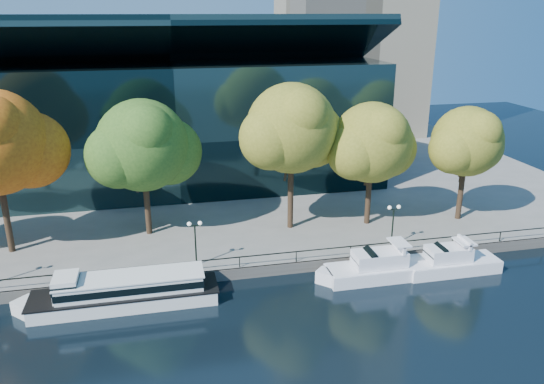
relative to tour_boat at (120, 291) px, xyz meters
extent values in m
plane|color=black|center=(9.75, -0.83, -1.26)|extent=(160.00, 160.00, 0.00)
cube|color=slate|center=(9.75, 35.67, -0.76)|extent=(90.00, 67.00, 1.00)
cube|color=#47443F|center=(9.75, 2.22, -0.76)|extent=(90.00, 0.25, 1.00)
cube|color=black|center=(9.75, 2.42, 0.69)|extent=(88.20, 0.08, 0.08)
cube|color=black|center=(9.75, 2.42, 0.19)|extent=(0.07, 0.07, 0.90)
cube|color=black|center=(5.75, 31.17, 6.74)|extent=(50.00, 24.00, 16.00)
cube|color=black|center=(5.75, 27.17, 16.24)|extent=(50.00, 17.14, 7.86)
cube|color=white|center=(0.36, 0.00, -0.71)|extent=(14.02, 3.40, 1.10)
cube|color=black|center=(0.36, 0.00, -0.13)|extent=(14.30, 3.47, 0.12)
cube|color=white|center=(-6.65, 0.00, -0.71)|extent=(2.82, 2.82, 1.10)
cube|color=white|center=(0.86, 0.00, 0.50)|extent=(10.94, 2.79, 1.20)
cube|color=black|center=(0.86, 0.00, 0.55)|extent=(11.08, 2.86, 0.55)
cube|color=white|center=(0.86, 0.00, 1.15)|extent=(11.22, 2.93, 0.10)
cube|color=white|center=(-3.85, 0.00, 0.80)|extent=(1.80, 2.38, 1.80)
cube|color=black|center=(-3.85, 0.00, 1.00)|extent=(1.85, 2.45, 0.70)
cube|color=white|center=(21.87, -0.16, -0.68)|extent=(10.02, 2.86, 1.14)
cube|color=white|center=(16.86, -0.16, -0.68)|extent=(2.19, 2.19, 1.14)
cube|color=white|center=(21.87, -0.16, -0.09)|extent=(9.82, 2.80, 0.08)
cube|color=white|center=(21.37, -0.16, 0.60)|extent=(4.51, 2.15, 1.24)
cube|color=black|center=(20.07, -0.16, 0.70)|extent=(1.97, 2.06, 1.56)
cube|color=white|center=(23.07, -0.16, 1.51)|extent=(0.24, 2.23, 0.76)
cube|color=white|center=(23.07, -0.16, 1.89)|extent=(1.34, 2.23, 0.14)
cube|color=white|center=(28.06, -0.47, -0.69)|extent=(8.44, 2.63, 1.13)
cube|color=white|center=(23.84, -0.47, -0.69)|extent=(2.07, 2.07, 1.13)
cube|color=white|center=(28.06, -0.47, -0.11)|extent=(8.27, 2.57, 0.08)
cube|color=white|center=(27.63, -0.47, 0.57)|extent=(3.80, 1.97, 1.22)
cube|color=black|center=(26.54, -0.47, 0.67)|extent=(1.72, 1.89, 1.42)
cube|color=white|center=(29.07, -0.47, 1.46)|extent=(0.23, 2.05, 0.75)
cube|color=white|center=(29.07, -0.47, 1.56)|extent=(1.31, 2.05, 0.14)
cylinder|color=black|center=(-10.01, 10.06, 3.80)|extent=(0.56, 0.56, 8.12)
cylinder|color=black|center=(-9.51, 10.26, 6.99)|extent=(1.26, 1.93, 4.05)
sphere|color=#A73D0D|center=(-7.50, 11.43, 8.75)|extent=(6.86, 6.86, 6.86)
cylinder|color=black|center=(2.22, 11.57, 3.30)|extent=(0.56, 0.56, 7.11)
cylinder|color=black|center=(2.72, 11.77, 6.09)|extent=(1.15, 1.73, 3.56)
cylinder|color=black|center=(1.82, 11.27, 5.84)|extent=(1.05, 1.19, 3.18)
sphere|color=#2D551A|center=(2.22, 11.57, 8.63)|extent=(8.66, 8.66, 8.66)
sphere|color=#2D551A|center=(4.60, 12.87, 7.55)|extent=(6.49, 6.49, 6.49)
sphere|color=#2D551A|center=(0.06, 10.70, 7.98)|extent=(6.06, 6.06, 6.06)
sphere|color=#2D551A|center=(2.66, 9.84, 10.15)|extent=(5.19, 5.19, 5.19)
cylinder|color=black|center=(16.16, 10.10, 3.81)|extent=(0.56, 0.56, 8.13)
cylinder|color=black|center=(16.66, 10.30, 7.00)|extent=(1.26, 1.93, 4.06)
cylinder|color=black|center=(15.76, 9.80, 6.71)|extent=(1.16, 1.32, 3.63)
sphere|color=olive|center=(16.16, 10.10, 9.91)|extent=(8.66, 8.66, 8.66)
sphere|color=olive|center=(18.54, 11.40, 8.83)|extent=(6.49, 6.49, 6.49)
sphere|color=olive|center=(13.99, 9.24, 9.26)|extent=(6.06, 6.06, 6.06)
sphere|color=olive|center=(16.59, 8.37, 11.42)|extent=(5.20, 5.20, 5.20)
cylinder|color=black|center=(24.16, 9.47, 3.15)|extent=(0.56, 0.56, 6.80)
cylinder|color=black|center=(24.66, 9.67, 5.82)|extent=(1.11, 1.67, 3.41)
cylinder|color=black|center=(23.76, 9.17, 5.58)|extent=(1.02, 1.15, 3.05)
sphere|color=olive|center=(24.16, 9.47, 8.25)|extent=(7.96, 7.96, 7.96)
sphere|color=olive|center=(26.35, 10.67, 7.25)|extent=(5.97, 5.97, 5.97)
sphere|color=olive|center=(22.17, 8.68, 7.65)|extent=(5.57, 5.57, 5.57)
sphere|color=olive|center=(24.55, 7.88, 9.64)|extent=(4.77, 4.77, 4.77)
cylinder|color=black|center=(34.03, 8.61, 3.07)|extent=(0.56, 0.56, 6.64)
cylinder|color=black|center=(34.53, 8.81, 5.68)|extent=(1.10, 1.64, 3.34)
cylinder|color=black|center=(33.63, 8.31, 5.44)|extent=(1.01, 1.14, 2.98)
sphere|color=olive|center=(34.03, 8.61, 8.05)|extent=(7.09, 7.09, 7.09)
sphere|color=olive|center=(35.97, 9.68, 7.16)|extent=(5.31, 5.31, 5.31)
sphere|color=olive|center=(32.25, 7.90, 7.52)|extent=(4.96, 4.96, 4.96)
sphere|color=olive|center=(34.38, 7.20, 9.29)|extent=(4.25, 4.25, 4.25)
cylinder|color=black|center=(6.19, 3.67, 1.54)|extent=(0.14, 0.14, 3.60)
cube|color=black|center=(6.19, 3.67, 3.39)|extent=(0.90, 0.06, 0.06)
sphere|color=white|center=(5.74, 3.67, 3.59)|extent=(0.36, 0.36, 0.36)
sphere|color=white|center=(6.64, 3.67, 3.59)|extent=(0.36, 0.36, 0.36)
cylinder|color=black|center=(24.24, 3.67, 1.54)|extent=(0.14, 0.14, 3.60)
cube|color=black|center=(24.24, 3.67, 3.39)|extent=(0.90, 0.06, 0.06)
sphere|color=white|center=(23.79, 3.67, 3.59)|extent=(0.36, 0.36, 0.36)
sphere|color=white|center=(24.69, 3.67, 3.59)|extent=(0.36, 0.36, 0.36)
camera|label=1|loc=(3.71, -37.93, 20.58)|focal=35.00mm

